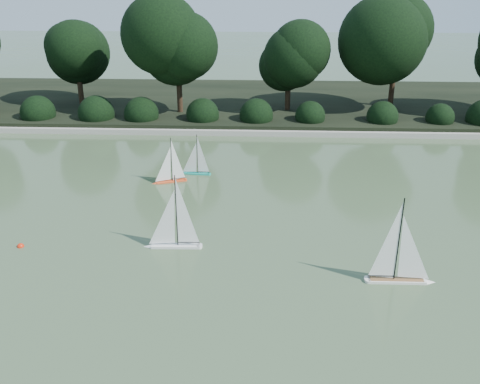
# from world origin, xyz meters

# --- Properties ---
(ground) EXTENTS (80.00, 80.00, 0.00)m
(ground) POSITION_xyz_m (0.00, 0.00, 0.00)
(ground) COLOR #36492C
(ground) RESTS_ON ground
(pond_coping) EXTENTS (40.00, 0.35, 0.18)m
(pond_coping) POSITION_xyz_m (0.00, 9.00, 0.09)
(pond_coping) COLOR gray
(pond_coping) RESTS_ON ground
(far_bank) EXTENTS (40.00, 8.00, 0.30)m
(far_bank) POSITION_xyz_m (0.00, 13.00, 0.15)
(far_bank) COLOR black
(far_bank) RESTS_ON ground
(tree_line) EXTENTS (26.31, 3.93, 4.39)m
(tree_line) POSITION_xyz_m (1.23, 11.44, 2.64)
(tree_line) COLOR black
(tree_line) RESTS_ON ground
(shrub_hedge) EXTENTS (29.10, 1.10, 1.10)m
(shrub_hedge) POSITION_xyz_m (0.00, 9.90, 0.45)
(shrub_hedge) COLOR black
(shrub_hedge) RESTS_ON ground
(sailboat_white_a) EXTENTS (1.22, 0.23, 1.67)m
(sailboat_white_a) POSITION_xyz_m (-1.75, 1.06, 0.26)
(sailboat_white_a) COLOR silver
(sailboat_white_a) RESTS_ON ground
(sailboat_white_b) EXTENTS (1.30, 0.22, 1.78)m
(sailboat_white_b) POSITION_xyz_m (2.67, -0.05, 0.27)
(sailboat_white_b) COLOR white
(sailboat_white_b) RESTS_ON ground
(sailboat_orange) EXTENTS (0.94, 0.45, 1.31)m
(sailboat_orange) POSITION_xyz_m (-2.40, 4.59, 0.21)
(sailboat_orange) COLOR #EF4E23
(sailboat_orange) RESTS_ON ground
(sailboat_teal) EXTENTS (0.89, 0.22, 1.21)m
(sailboat_teal) POSITION_xyz_m (-1.78, 5.23, 0.19)
(sailboat_teal) COLOR teal
(sailboat_teal) RESTS_ON ground
(race_buoy) EXTENTS (0.14, 0.14, 0.14)m
(race_buoy) POSITION_xyz_m (-4.83, 0.94, 0.00)
(race_buoy) COLOR red
(race_buoy) RESTS_ON ground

